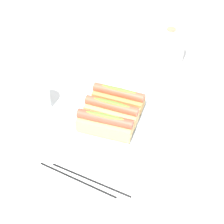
# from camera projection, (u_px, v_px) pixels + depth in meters

# --- Properties ---
(ground_plane) EXTENTS (2.40, 2.40, 0.00)m
(ground_plane) POSITION_uv_depth(u_px,v_px,m) (108.00, 124.00, 0.88)
(ground_plane) COLOR white
(serving_bowl) EXTENTS (0.32, 0.32, 0.03)m
(serving_bowl) POSITION_uv_depth(u_px,v_px,m) (112.00, 120.00, 0.86)
(serving_bowl) COLOR silver
(serving_bowl) RESTS_ON ground_plane
(hotdog_front) EXTENTS (0.15, 0.06, 0.06)m
(hotdog_front) POSITION_uv_depth(u_px,v_px,m) (105.00, 124.00, 0.80)
(hotdog_front) COLOR #DBB270
(hotdog_front) RESTS_ON serving_bowl
(hotdog_back) EXTENTS (0.15, 0.05, 0.06)m
(hotdog_back) POSITION_uv_depth(u_px,v_px,m) (112.00, 110.00, 0.83)
(hotdog_back) COLOR #DBB270
(hotdog_back) RESTS_ON serving_bowl
(hotdog_side) EXTENTS (0.15, 0.05, 0.06)m
(hotdog_side) POSITION_uv_depth(u_px,v_px,m) (118.00, 97.00, 0.87)
(hotdog_side) COLOR tan
(hotdog_side) RESTS_ON serving_bowl
(water_glass) EXTENTS (0.07, 0.07, 0.09)m
(water_glass) POSITION_uv_depth(u_px,v_px,m) (39.00, 97.00, 0.90)
(water_glass) COLOR white
(water_glass) RESTS_ON ground_plane
(paper_towel_roll) EXTENTS (0.11, 0.11, 0.13)m
(paper_towel_roll) POSITION_uv_depth(u_px,v_px,m) (169.00, 47.00, 1.04)
(paper_towel_roll) COLOR white
(paper_towel_roll) RESTS_ON ground_plane
(napkin_box) EXTENTS (0.11, 0.05, 0.15)m
(napkin_box) POSITION_uv_depth(u_px,v_px,m) (198.00, 95.00, 0.85)
(napkin_box) COLOR white
(napkin_box) RESTS_ON ground_plane
(chopstick_near) EXTENTS (0.22, 0.02, 0.01)m
(chopstick_near) POSITION_uv_depth(u_px,v_px,m) (91.00, 180.00, 0.74)
(chopstick_near) COLOR black
(chopstick_near) RESTS_ON ground_plane
(chopstick_far) EXTENTS (0.22, 0.02, 0.01)m
(chopstick_far) POSITION_uv_depth(u_px,v_px,m) (78.00, 180.00, 0.74)
(chopstick_far) COLOR black
(chopstick_far) RESTS_ON ground_plane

